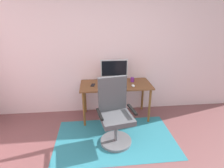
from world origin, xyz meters
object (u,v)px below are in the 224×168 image
(computer_mouse, at_px, (133,86))
(office_chair, at_px, (115,117))
(cell_phone, at_px, (93,85))
(coffee_cup, at_px, (132,80))
(desk, at_px, (116,88))
(keyboard, at_px, (114,87))
(monitor, at_px, (114,69))

(computer_mouse, relative_size, office_chair, 0.10)
(computer_mouse, distance_m, cell_phone, 0.76)
(coffee_cup, bearing_deg, computer_mouse, -98.33)
(desk, distance_m, cell_phone, 0.45)
(keyboard, bearing_deg, cell_phone, 158.84)
(computer_mouse, bearing_deg, office_chair, -125.48)
(monitor, xyz_separation_m, office_chair, (-0.09, -0.91, -0.53))
(desk, relative_size, office_chair, 1.26)
(coffee_cup, relative_size, office_chair, 0.08)
(computer_mouse, distance_m, office_chair, 0.76)
(keyboard, bearing_deg, desk, 74.22)
(office_chair, bearing_deg, monitor, 73.87)
(desk, relative_size, keyboard, 3.17)
(desk, distance_m, coffee_cup, 0.38)
(desk, xyz_separation_m, cell_phone, (-0.44, -0.02, 0.08))
(monitor, distance_m, keyboard, 0.42)
(cell_phone, bearing_deg, coffee_cup, 18.31)
(desk, height_order, keyboard, keyboard)
(monitor, height_order, computer_mouse, monitor)
(computer_mouse, bearing_deg, desk, 151.68)
(coffee_cup, relative_size, cell_phone, 0.61)
(monitor, relative_size, coffee_cup, 6.21)
(desk, relative_size, cell_phone, 9.74)
(desk, xyz_separation_m, coffee_cup, (0.34, 0.10, 0.12))
(monitor, relative_size, cell_phone, 3.82)
(cell_phone, bearing_deg, desk, 12.22)
(keyboard, height_order, computer_mouse, computer_mouse)
(keyboard, distance_m, coffee_cup, 0.48)
(computer_mouse, xyz_separation_m, office_chair, (-0.41, -0.57, -0.29))
(computer_mouse, bearing_deg, cell_phone, 169.06)
(office_chair, bearing_deg, desk, 71.60)
(coffee_cup, xyz_separation_m, cell_phone, (-0.79, -0.12, -0.04))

